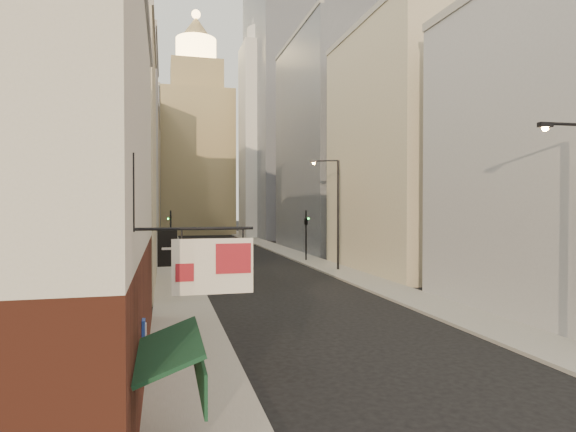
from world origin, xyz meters
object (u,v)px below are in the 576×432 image
object	(u,v)px
clock_tower	(196,146)
streetlamp_mid	(335,208)
white_tower	(264,133)
traffic_light_left	(171,227)
traffic_light_right	(306,223)

from	to	relation	value
clock_tower	streetlamp_mid	bearing A→B (deg)	-83.08
streetlamp_mid	clock_tower	bearing A→B (deg)	118.79
clock_tower	white_tower	bearing A→B (deg)	-51.84
white_tower	traffic_light_left	size ratio (longest dim) A/B	8.30
streetlamp_mid	white_tower	bearing A→B (deg)	107.46
clock_tower	traffic_light_left	size ratio (longest dim) A/B	8.98
white_tower	traffic_light_right	distance (m)	42.30
traffic_light_right	clock_tower	bearing A→B (deg)	-90.52
clock_tower	traffic_light_left	world-z (taller)	clock_tower
clock_tower	white_tower	world-z (taller)	clock_tower
traffic_light_left	traffic_light_right	bearing A→B (deg)	146.18
clock_tower	streetlamp_mid	xyz separation A→B (m)	(7.38, -60.84, -12.35)
traffic_light_left	traffic_light_right	size ratio (longest dim) A/B	1.00
clock_tower	white_tower	size ratio (longest dim) A/B	1.08
traffic_light_left	white_tower	bearing A→B (deg)	-138.04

